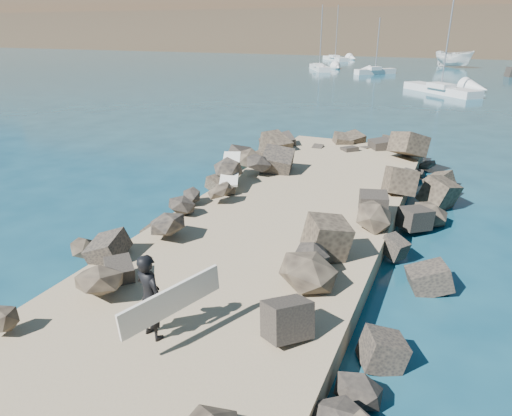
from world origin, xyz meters
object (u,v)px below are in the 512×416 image
Objects in this scene: surfboard_resting at (231,171)px; boat_imported at (454,59)px; surfer_with_board at (153,297)px; sailboat_b at (375,71)px.

surfboard_resting is 0.37× the size of boat_imported.
boat_imported is 73.27m from surfer_with_board.
surfer_with_board is 0.27× the size of sailboat_b.
boat_imported is at bearing 62.56° from surfboard_resting.
surfer_with_board is at bearing -95.05° from surfboard_resting.
surfboard_resting is 8.53m from surfer_with_board.
boat_imported is 18.18m from sailboat_b.
boat_imported is 0.94× the size of sailboat_b.
surfboard_resting is 65.31m from boat_imported.
surfer_with_board is (2.68, -8.10, 0.37)m from surfboard_resting.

